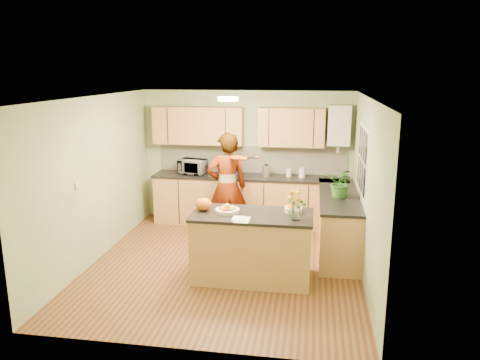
# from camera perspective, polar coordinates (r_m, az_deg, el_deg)

# --- Properties ---
(floor) EXTENTS (4.50, 4.50, 0.00)m
(floor) POSITION_cam_1_polar(r_m,az_deg,el_deg) (7.22, -1.79, -10.19)
(floor) COLOR #562A18
(floor) RESTS_ON ground
(ceiling) EXTENTS (4.00, 4.50, 0.02)m
(ceiling) POSITION_cam_1_polar(r_m,az_deg,el_deg) (6.63, -1.95, 10.05)
(ceiling) COLOR silver
(ceiling) RESTS_ON wall_back
(wall_back) EXTENTS (4.00, 0.02, 2.50)m
(wall_back) POSITION_cam_1_polar(r_m,az_deg,el_deg) (8.98, 0.83, 2.88)
(wall_back) COLOR gray
(wall_back) RESTS_ON floor
(wall_front) EXTENTS (4.00, 0.02, 2.50)m
(wall_front) POSITION_cam_1_polar(r_m,az_deg,el_deg) (4.72, -7.05, -6.97)
(wall_front) COLOR gray
(wall_front) RESTS_ON floor
(wall_left) EXTENTS (0.02, 4.50, 2.50)m
(wall_left) POSITION_cam_1_polar(r_m,az_deg,el_deg) (7.45, -17.17, 0.09)
(wall_left) COLOR gray
(wall_left) RESTS_ON floor
(wall_right) EXTENTS (0.02, 4.50, 2.50)m
(wall_right) POSITION_cam_1_polar(r_m,az_deg,el_deg) (6.74, 15.08, -1.13)
(wall_right) COLOR gray
(wall_right) RESTS_ON floor
(back_counter) EXTENTS (3.64, 0.62, 0.94)m
(back_counter) POSITION_cam_1_polar(r_m,az_deg,el_deg) (8.86, 1.18, -2.45)
(back_counter) COLOR #B58748
(back_counter) RESTS_ON floor
(right_counter) EXTENTS (0.62, 2.24, 0.94)m
(right_counter) POSITION_cam_1_polar(r_m,az_deg,el_deg) (7.74, 11.89, -5.08)
(right_counter) COLOR #B58748
(right_counter) RESTS_ON floor
(splashback) EXTENTS (3.60, 0.02, 0.52)m
(splashback) POSITION_cam_1_polar(r_m,az_deg,el_deg) (8.97, 1.45, 2.53)
(splashback) COLOR beige
(splashback) RESTS_ON back_counter
(upper_cabinets) EXTENTS (3.20, 0.34, 0.70)m
(upper_cabinets) POSITION_cam_1_polar(r_m,az_deg,el_deg) (8.76, -0.46, 6.58)
(upper_cabinets) COLOR #B58748
(upper_cabinets) RESTS_ON wall_back
(boiler) EXTENTS (0.40, 0.30, 0.86)m
(boiler) POSITION_cam_1_polar(r_m,az_deg,el_deg) (8.65, 11.98, 6.53)
(boiler) COLOR silver
(boiler) RESTS_ON wall_back
(window_right) EXTENTS (0.01, 1.30, 1.05)m
(window_right) POSITION_cam_1_polar(r_m,az_deg,el_deg) (7.26, 14.70, 2.34)
(window_right) COLOR silver
(window_right) RESTS_ON wall_right
(light_switch) EXTENTS (0.02, 0.09, 0.09)m
(light_switch) POSITION_cam_1_polar(r_m,az_deg,el_deg) (6.91, -19.24, -0.64)
(light_switch) COLOR silver
(light_switch) RESTS_ON wall_left
(ceiling_lamp) EXTENTS (0.30, 0.30, 0.07)m
(ceiling_lamp) POSITION_cam_1_polar(r_m,az_deg,el_deg) (6.92, -1.47, 9.87)
(ceiling_lamp) COLOR #FFEABF
(ceiling_lamp) RESTS_ON ceiling
(peninsula_island) EXTENTS (1.66, 0.85, 0.95)m
(peninsula_island) POSITION_cam_1_polar(r_m,az_deg,el_deg) (6.59, 1.50, -8.05)
(peninsula_island) COLOR #B58748
(peninsula_island) RESTS_ON floor
(fruit_dish) EXTENTS (0.34, 0.34, 0.12)m
(fruit_dish) POSITION_cam_1_polar(r_m,az_deg,el_deg) (6.47, -1.55, -3.56)
(fruit_dish) COLOR beige
(fruit_dish) RESTS_ON peninsula_island
(orange_bowl) EXTENTS (0.24, 0.24, 0.14)m
(orange_bowl) POSITION_cam_1_polar(r_m,az_deg,el_deg) (6.51, 6.51, -3.42)
(orange_bowl) COLOR beige
(orange_bowl) RESTS_ON peninsula_island
(flower_vase) EXTENTS (0.24, 0.24, 0.44)m
(flower_vase) POSITION_cam_1_polar(r_m,az_deg,el_deg) (6.13, 6.89, -2.23)
(flower_vase) COLOR silver
(flower_vase) RESTS_ON peninsula_island
(orange_bag) EXTENTS (0.24, 0.21, 0.18)m
(orange_bag) POSITION_cam_1_polar(r_m,az_deg,el_deg) (6.58, -4.47, -2.96)
(orange_bag) COLOR orange
(orange_bag) RESTS_ON peninsula_island
(papers) EXTENTS (0.20, 0.27, 0.01)m
(papers) POSITION_cam_1_polar(r_m,az_deg,el_deg) (6.16, 0.24, -4.85)
(papers) COLOR white
(papers) RESTS_ON peninsula_island
(violinist) EXTENTS (0.80, 0.66, 1.87)m
(violinist) POSITION_cam_1_polar(r_m,az_deg,el_deg) (7.90, -1.59, -0.91)
(violinist) COLOR tan
(violinist) RESTS_ON floor
(violin) EXTENTS (0.64, 0.56, 0.16)m
(violin) POSITION_cam_1_polar(r_m,az_deg,el_deg) (7.53, -0.43, 2.77)
(violin) COLOR #521305
(violin) RESTS_ON violinist
(microwave) EXTENTS (0.56, 0.44, 0.28)m
(microwave) POSITION_cam_1_polar(r_m,az_deg,el_deg) (8.94, -5.81, 1.64)
(microwave) COLOR silver
(microwave) RESTS_ON back_counter
(blue_box) EXTENTS (0.34, 0.29, 0.23)m
(blue_box) POSITION_cam_1_polar(r_m,az_deg,el_deg) (8.76, -1.29, 1.30)
(blue_box) COLOR navy
(blue_box) RESTS_ON back_counter
(kettle) EXTENTS (0.15, 0.15, 0.28)m
(kettle) POSITION_cam_1_polar(r_m,az_deg,el_deg) (8.69, 3.23, 1.19)
(kettle) COLOR silver
(kettle) RESTS_ON back_counter
(jar_cream) EXTENTS (0.13, 0.13, 0.15)m
(jar_cream) POSITION_cam_1_polar(r_m,az_deg,el_deg) (8.71, 5.98, 0.90)
(jar_cream) COLOR beige
(jar_cream) RESTS_ON back_counter
(jar_white) EXTENTS (0.14, 0.14, 0.18)m
(jar_white) POSITION_cam_1_polar(r_m,az_deg,el_deg) (8.65, 7.56, 0.86)
(jar_white) COLOR silver
(jar_white) RESTS_ON back_counter
(potted_plant) EXTENTS (0.55, 0.52, 0.48)m
(potted_plant) POSITION_cam_1_polar(r_m,az_deg,el_deg) (7.37, 12.22, -0.30)
(potted_plant) COLOR #316822
(potted_plant) RESTS_ON right_counter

